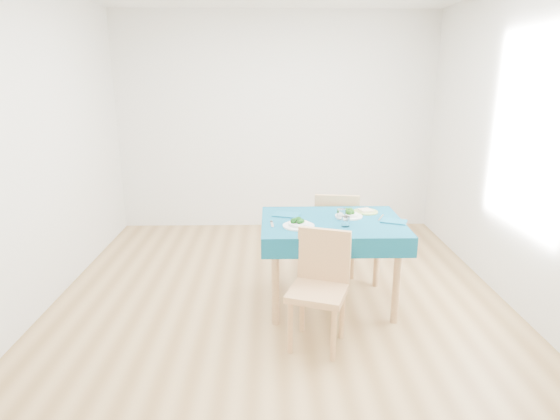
{
  "coord_description": "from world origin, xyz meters",
  "views": [
    {
      "loc": [
        -0.08,
        -3.73,
        1.92
      ],
      "look_at": [
        0.0,
        0.0,
        0.85
      ],
      "focal_mm": 30.0,
      "sensor_mm": 36.0,
      "label": 1
    }
  ],
  "objects_px": {
    "chair_near": "(318,284)",
    "side_plate": "(366,212)",
    "chair_far": "(336,222)",
    "bowl_far": "(349,213)",
    "table": "(331,263)",
    "bowl_near": "(299,222)"
  },
  "relations": [
    {
      "from": "bowl_far",
      "to": "side_plate",
      "type": "distance_m",
      "value": 0.22
    },
    {
      "from": "table",
      "to": "side_plate",
      "type": "relative_size",
      "value": 5.42
    },
    {
      "from": "bowl_near",
      "to": "bowl_far",
      "type": "distance_m",
      "value": 0.52
    },
    {
      "from": "chair_far",
      "to": "side_plate",
      "type": "height_order",
      "value": "chair_far"
    },
    {
      "from": "table",
      "to": "bowl_near",
      "type": "bearing_deg",
      "value": -152.67
    },
    {
      "from": "table",
      "to": "side_plate",
      "type": "xyz_separation_m",
      "value": [
        0.33,
        0.25,
        0.38
      ]
    },
    {
      "from": "bowl_near",
      "to": "bowl_far",
      "type": "xyz_separation_m",
      "value": [
        0.45,
        0.26,
        -0.0
      ]
    },
    {
      "from": "table",
      "to": "bowl_far",
      "type": "distance_m",
      "value": 0.46
    },
    {
      "from": "chair_far",
      "to": "table",
      "type": "bearing_deg",
      "value": 86.88
    },
    {
      "from": "bowl_near",
      "to": "side_plate",
      "type": "relative_size",
      "value": 1.19
    },
    {
      "from": "table",
      "to": "chair_far",
      "type": "height_order",
      "value": "chair_far"
    },
    {
      "from": "chair_far",
      "to": "side_plate",
      "type": "bearing_deg",
      "value": 121.35
    },
    {
      "from": "table",
      "to": "side_plate",
      "type": "bearing_deg",
      "value": 37.11
    },
    {
      "from": "chair_far",
      "to": "side_plate",
      "type": "relative_size",
      "value": 4.86
    },
    {
      "from": "chair_far",
      "to": "bowl_far",
      "type": "bearing_deg",
      "value": 99.95
    },
    {
      "from": "chair_far",
      "to": "bowl_far",
      "type": "xyz_separation_m",
      "value": [
        0.02,
        -0.59,
        0.27
      ]
    },
    {
      "from": "table",
      "to": "bowl_far",
      "type": "xyz_separation_m",
      "value": [
        0.16,
        0.11,
        0.41
      ]
    },
    {
      "from": "bowl_far",
      "to": "side_plate",
      "type": "height_order",
      "value": "bowl_far"
    },
    {
      "from": "chair_near",
      "to": "side_plate",
      "type": "height_order",
      "value": "chair_near"
    },
    {
      "from": "bowl_near",
      "to": "side_plate",
      "type": "distance_m",
      "value": 0.74
    },
    {
      "from": "chair_near",
      "to": "side_plate",
      "type": "bearing_deg",
      "value": 80.18
    },
    {
      "from": "table",
      "to": "bowl_far",
      "type": "relative_size",
      "value": 4.99
    }
  ]
}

